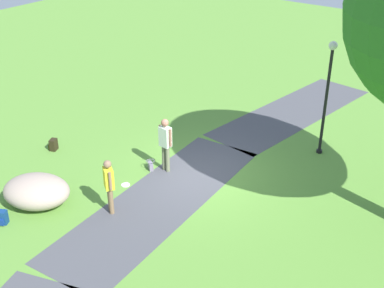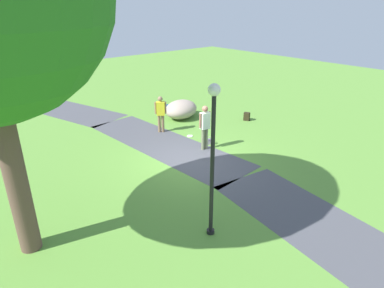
{
  "view_description": "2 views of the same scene",
  "coord_description": "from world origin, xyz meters",
  "px_view_note": "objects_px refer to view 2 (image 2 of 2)",
  "views": [
    {
      "loc": [
        11.32,
        7.92,
        8.39
      ],
      "look_at": [
        -0.33,
        -0.64,
        0.74
      ],
      "focal_mm": 47.97,
      "sensor_mm": 36.0,
      "label": 1
    },
    {
      "loc": [
        -8.51,
        7.26,
        5.46
      ],
      "look_at": [
        -0.26,
        0.21,
        0.81
      ],
      "focal_mm": 31.35,
      "sensor_mm": 36.0,
      "label": 2
    }
  ],
  "objects_px": {
    "lawn_boulder": "(181,109)",
    "woman_with_handbag": "(205,124)",
    "man_near_boulder": "(161,112)",
    "backpack_by_boulder": "(168,109)",
    "handbag_on_grass": "(208,141)",
    "spare_backpack_on_lawn": "(247,117)",
    "lamp_post": "(213,148)",
    "frisbee_on_grass": "(190,136)"
  },
  "relations": [
    {
      "from": "man_near_boulder",
      "to": "backpack_by_boulder",
      "type": "bearing_deg",
      "value": -42.87
    },
    {
      "from": "handbag_on_grass",
      "to": "frisbee_on_grass",
      "type": "distance_m",
      "value": 1.18
    },
    {
      "from": "lamp_post",
      "to": "woman_with_handbag",
      "type": "xyz_separation_m",
      "value": [
        3.99,
        -3.45,
        -1.32
      ]
    },
    {
      "from": "lamp_post",
      "to": "spare_backpack_on_lawn",
      "type": "height_order",
      "value": "lamp_post"
    },
    {
      "from": "lamp_post",
      "to": "backpack_by_boulder",
      "type": "bearing_deg",
      "value": -30.75
    },
    {
      "from": "man_near_boulder",
      "to": "backpack_by_boulder",
      "type": "height_order",
      "value": "man_near_boulder"
    },
    {
      "from": "man_near_boulder",
      "to": "lawn_boulder",
      "type": "bearing_deg",
      "value": -63.3
    },
    {
      "from": "man_near_boulder",
      "to": "spare_backpack_on_lawn",
      "type": "relative_size",
      "value": 4.11
    },
    {
      "from": "lawn_boulder",
      "to": "woman_with_handbag",
      "type": "relative_size",
      "value": 1.31
    },
    {
      "from": "lamp_post",
      "to": "man_near_boulder",
      "type": "height_order",
      "value": "lamp_post"
    },
    {
      "from": "lamp_post",
      "to": "frisbee_on_grass",
      "type": "distance_m",
      "value": 7.07
    },
    {
      "from": "backpack_by_boulder",
      "to": "spare_backpack_on_lawn",
      "type": "bearing_deg",
      "value": -148.95
    },
    {
      "from": "lawn_boulder",
      "to": "man_near_boulder",
      "type": "relative_size",
      "value": 1.43
    },
    {
      "from": "frisbee_on_grass",
      "to": "woman_with_handbag",
      "type": "bearing_deg",
      "value": 163.11
    },
    {
      "from": "lamp_post",
      "to": "frisbee_on_grass",
      "type": "relative_size",
      "value": 14.73
    },
    {
      "from": "lamp_post",
      "to": "backpack_by_boulder",
      "type": "distance_m",
      "value": 10.48
    },
    {
      "from": "woman_with_handbag",
      "to": "frisbee_on_grass",
      "type": "relative_size",
      "value": 6.83
    },
    {
      "from": "woman_with_handbag",
      "to": "handbag_on_grass",
      "type": "height_order",
      "value": "woman_with_handbag"
    },
    {
      "from": "man_near_boulder",
      "to": "backpack_by_boulder",
      "type": "distance_m",
      "value": 3.02
    },
    {
      "from": "lawn_boulder",
      "to": "woman_with_handbag",
      "type": "bearing_deg",
      "value": 154.45
    },
    {
      "from": "backpack_by_boulder",
      "to": "frisbee_on_grass",
      "type": "xyz_separation_m",
      "value": [
        -3.39,
        1.36,
        -0.18
      ]
    },
    {
      "from": "lamp_post",
      "to": "handbag_on_grass",
      "type": "distance_m",
      "value": 6.17
    },
    {
      "from": "man_near_boulder",
      "to": "woman_with_handbag",
      "type": "bearing_deg",
      "value": -175.84
    },
    {
      "from": "woman_with_handbag",
      "to": "man_near_boulder",
      "type": "relative_size",
      "value": 1.09
    },
    {
      "from": "lawn_boulder",
      "to": "handbag_on_grass",
      "type": "bearing_deg",
      "value": 158.97
    },
    {
      "from": "woman_with_handbag",
      "to": "backpack_by_boulder",
      "type": "xyz_separation_m",
      "value": [
        4.82,
        -1.79,
        -0.86
      ]
    },
    {
      "from": "lawn_boulder",
      "to": "frisbee_on_grass",
      "type": "relative_size",
      "value": 8.97
    },
    {
      "from": "lawn_boulder",
      "to": "man_near_boulder",
      "type": "xyz_separation_m",
      "value": [
        -0.98,
        1.94,
        0.51
      ]
    },
    {
      "from": "lawn_boulder",
      "to": "frisbee_on_grass",
      "type": "height_order",
      "value": "lawn_boulder"
    },
    {
      "from": "lamp_post",
      "to": "lawn_boulder",
      "type": "distance_m",
      "value": 9.44
    },
    {
      "from": "lawn_boulder",
      "to": "frisbee_on_grass",
      "type": "xyz_separation_m",
      "value": [
        -2.23,
        1.31,
        -0.43
      ]
    },
    {
      "from": "lamp_post",
      "to": "lawn_boulder",
      "type": "bearing_deg",
      "value": -34.19
    },
    {
      "from": "spare_backpack_on_lawn",
      "to": "frisbee_on_grass",
      "type": "distance_m",
      "value": 3.53
    },
    {
      "from": "spare_backpack_on_lawn",
      "to": "backpack_by_boulder",
      "type": "bearing_deg",
      "value": 31.05
    },
    {
      "from": "handbag_on_grass",
      "to": "spare_backpack_on_lawn",
      "type": "distance_m",
      "value": 3.65
    },
    {
      "from": "woman_with_handbag",
      "to": "spare_backpack_on_lawn",
      "type": "distance_m",
      "value": 4.23
    },
    {
      "from": "handbag_on_grass",
      "to": "man_near_boulder",
      "type": "bearing_deg",
      "value": 14.6
    },
    {
      "from": "handbag_on_grass",
      "to": "frisbee_on_grass",
      "type": "relative_size",
      "value": 1.45
    },
    {
      "from": "lamp_post",
      "to": "frisbee_on_grass",
      "type": "bearing_deg",
      "value": -35.62
    },
    {
      "from": "backpack_by_boulder",
      "to": "lamp_post",
      "type": "bearing_deg",
      "value": 149.25
    },
    {
      "from": "woman_with_handbag",
      "to": "backpack_by_boulder",
      "type": "height_order",
      "value": "woman_with_handbag"
    },
    {
      "from": "lawn_boulder",
      "to": "handbag_on_grass",
      "type": "height_order",
      "value": "lawn_boulder"
    }
  ]
}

